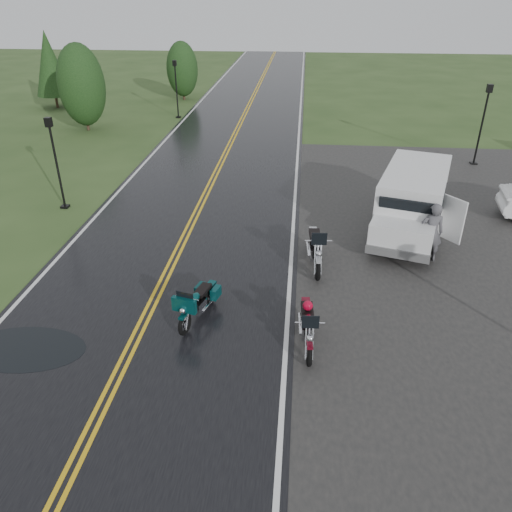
{
  "coord_description": "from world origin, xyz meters",
  "views": [
    {
      "loc": [
        3.96,
        -10.58,
        7.91
      ],
      "look_at": [
        2.8,
        2.0,
        1.0
      ],
      "focal_mm": 35.0,
      "sensor_mm": 36.0,
      "label": 1
    }
  ],
  "objects": [
    {
      "name": "van_white",
      "position": [
        6.55,
        4.68,
        1.13
      ],
      "size": [
        3.75,
        6.13,
        2.26
      ],
      "primitive_type": null,
      "rotation": [
        0.0,
        0.0,
        -0.3
      ],
      "color": "silver",
      "rests_on": "ground"
    },
    {
      "name": "pine_left_far",
      "position": [
        -13.77,
        24.87,
        2.53
      ],
      "size": [
        2.43,
        2.43,
        5.06
      ],
      "primitive_type": null,
      "color": "#1E3D19",
      "rests_on": "ground"
    },
    {
      "name": "motorcycle_teal",
      "position": [
        1.23,
        -0.56,
        0.6
      ],
      "size": [
        1.24,
        2.14,
        1.19
      ],
      "primitive_type": null,
      "rotation": [
        0.0,
        0.0,
        -0.27
      ],
      "color": "#043334",
      "rests_on": "ground"
    },
    {
      "name": "road",
      "position": [
        0.0,
        10.0,
        0.02
      ],
      "size": [
        8.0,
        100.0,
        0.04
      ],
      "primitive_type": "cube",
      "color": "black",
      "rests_on": "ground"
    },
    {
      "name": "ground",
      "position": [
        0.0,
        0.0,
        0.0
      ],
      "size": [
        120.0,
        120.0,
        0.0
      ],
      "primitive_type": "plane",
      "color": "#2D471E",
      "rests_on": "ground"
    },
    {
      "name": "person_at_van",
      "position": [
        8.19,
        4.06,
        0.98
      ],
      "size": [
        0.75,
        0.53,
        1.96
      ],
      "primitive_type": "imported",
      "rotation": [
        0.0,
        0.0,
        3.06
      ],
      "color": "#4C4B50",
      "rests_on": "ground"
    },
    {
      "name": "tree_left_mid",
      "position": [
        -9.11,
        18.95,
        2.14
      ],
      "size": [
        2.74,
        2.74,
        4.29
      ],
      "primitive_type": null,
      "color": "#1E3D19",
      "rests_on": "ground"
    },
    {
      "name": "motorcycle_red",
      "position": [
        4.35,
        -1.44,
        0.64
      ],
      "size": [
        0.91,
        2.21,
        1.28
      ],
      "primitive_type": null,
      "rotation": [
        0.0,
        0.0,
        0.05
      ],
      "color": "#540916",
      "rests_on": "ground"
    },
    {
      "name": "lamp_post_far_left",
      "position": [
        -4.32,
        22.62,
        1.84
      ],
      "size": [
        0.31,
        0.31,
        3.67
      ],
      "primitive_type": null,
      "color": "black",
      "rests_on": "ground"
    },
    {
      "name": "parking_pad",
      "position": [
        11.0,
        5.0,
        0.01
      ],
      "size": [
        14.0,
        24.0,
        0.03
      ],
      "primitive_type": "cube",
      "color": "black",
      "rests_on": "ground"
    },
    {
      "name": "lamp_post_near_left",
      "position": [
        -5.39,
        7.17,
        1.82
      ],
      "size": [
        0.31,
        0.31,
        3.63
      ],
      "primitive_type": null,
      "color": "black",
      "rests_on": "ground"
    },
    {
      "name": "motorcycle_silver",
      "position": [
        4.61,
        2.41,
        0.74
      ],
      "size": [
        1.08,
        2.56,
        1.48
      ],
      "primitive_type": null,
      "rotation": [
        0.0,
        0.0,
        0.07
      ],
      "color": "#97999E",
      "rests_on": "ground"
    },
    {
      "name": "tree_left_far",
      "position": [
        -5.24,
        28.51,
        1.81
      ],
      "size": [
        2.35,
        2.35,
        3.62
      ],
      "primitive_type": null,
      "color": "#1E3D19",
      "rests_on": "ground"
    },
    {
      "name": "lamp_post_far_right",
      "position": [
        12.56,
        14.3,
        1.94
      ],
      "size": [
        0.33,
        0.33,
        3.88
      ],
      "primitive_type": null,
      "color": "black",
      "rests_on": "ground"
    }
  ]
}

